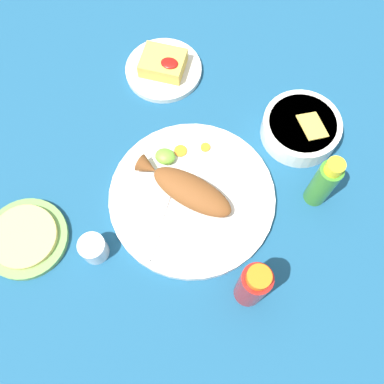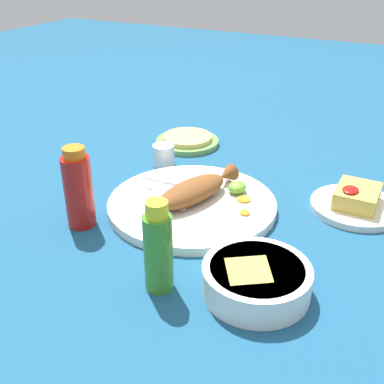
# 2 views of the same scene
# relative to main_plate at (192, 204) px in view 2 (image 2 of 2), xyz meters

# --- Properties ---
(ground_plane) EXTENTS (4.00, 4.00, 0.00)m
(ground_plane) POSITION_rel_main_plate_xyz_m (0.00, 0.00, -0.01)
(ground_plane) COLOR navy
(main_plate) EXTENTS (0.35, 0.35, 0.02)m
(main_plate) POSITION_rel_main_plate_xyz_m (0.00, 0.00, 0.00)
(main_plate) COLOR silver
(main_plate) RESTS_ON ground_plane
(fried_fish) EXTENTS (0.22, 0.12, 0.04)m
(fried_fish) POSITION_rel_main_plate_xyz_m (-0.01, 0.00, 0.03)
(fried_fish) COLOR brown
(fried_fish) RESTS_ON main_plate
(fork_near) EXTENTS (0.09, 0.17, 0.00)m
(fork_near) POSITION_rel_main_plate_xyz_m (-0.00, -0.09, 0.01)
(fork_near) COLOR silver
(fork_near) RESTS_ON main_plate
(fork_far) EXTENTS (0.02, 0.19, 0.00)m
(fork_far) POSITION_rel_main_plate_xyz_m (-0.05, -0.08, 0.01)
(fork_far) COLOR silver
(fork_far) RESTS_ON main_plate
(carrot_slice_near) EXTENTS (0.02, 0.02, 0.00)m
(carrot_slice_near) POSITION_rel_main_plate_xyz_m (-0.00, 0.12, 0.01)
(carrot_slice_near) COLOR orange
(carrot_slice_near) RESTS_ON main_plate
(carrot_slice_mid) EXTENTS (0.03, 0.03, 0.00)m
(carrot_slice_mid) POSITION_rel_main_plate_xyz_m (-0.05, 0.09, 0.01)
(carrot_slice_mid) COLOR orange
(carrot_slice_mid) RESTS_ON main_plate
(lime_wedge_main) EXTENTS (0.04, 0.04, 0.02)m
(lime_wedge_main) POSITION_rel_main_plate_xyz_m (-0.08, 0.07, 0.02)
(lime_wedge_main) COLOR #6BB233
(lime_wedge_main) RESTS_ON main_plate
(hot_sauce_bottle_red) EXTENTS (0.05, 0.05, 0.16)m
(hot_sauce_bottle_red) POSITION_rel_main_plate_xyz_m (0.15, -0.16, 0.07)
(hot_sauce_bottle_red) COLOR #B21914
(hot_sauce_bottle_red) RESTS_ON ground_plane
(hot_sauce_bottle_green) EXTENTS (0.05, 0.05, 0.16)m
(hot_sauce_bottle_green) POSITION_rel_main_plate_xyz_m (0.25, 0.07, 0.06)
(hot_sauce_bottle_green) COLOR #3D8428
(hot_sauce_bottle_green) RESTS_ON ground_plane
(salt_cup) EXTENTS (0.05, 0.05, 0.05)m
(salt_cup) POSITION_rel_main_plate_xyz_m (-0.16, -0.16, 0.01)
(salt_cup) COLOR silver
(salt_cup) RESTS_ON ground_plane
(side_plate_fries) EXTENTS (0.18, 0.18, 0.01)m
(side_plate_fries) POSITION_rel_main_plate_xyz_m (-0.15, 0.30, -0.00)
(side_plate_fries) COLOR silver
(side_plate_fries) RESTS_ON ground_plane
(fries_pile) EXTENTS (0.10, 0.08, 0.04)m
(fries_pile) POSITION_rel_main_plate_xyz_m (-0.15, 0.30, 0.02)
(fries_pile) COLOR gold
(fries_pile) RESTS_ON side_plate_fries
(guacamole_bowl) EXTENTS (0.17, 0.17, 0.06)m
(guacamole_bowl) POSITION_rel_main_plate_xyz_m (0.19, 0.21, 0.02)
(guacamole_bowl) COLOR white
(guacamole_bowl) RESTS_ON ground_plane
(tortilla_plate) EXTENTS (0.17, 0.17, 0.01)m
(tortilla_plate) POSITION_rel_main_plate_xyz_m (-0.30, -0.17, -0.00)
(tortilla_plate) COLOR #6B9E4C
(tortilla_plate) RESTS_ON ground_plane
(tortilla_stack) EXTENTS (0.13, 0.13, 0.01)m
(tortilla_stack) POSITION_rel_main_plate_xyz_m (-0.30, -0.17, 0.01)
(tortilla_stack) COLOR #E0C666
(tortilla_stack) RESTS_ON tortilla_plate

